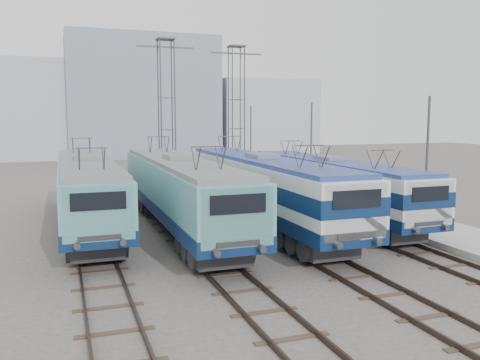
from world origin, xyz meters
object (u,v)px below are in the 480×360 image
(mast_rear, at_px, (251,144))
(mast_front, at_px, (426,169))
(mast_mid, at_px, (311,153))
(locomotive_far_right, at_px, (330,183))
(locomotive_center_left, at_px, (180,188))
(catenary_tower_west, at_px, (167,109))
(locomotive_center_right, at_px, (263,184))
(locomotive_far_left, at_px, (87,187))
(catenary_tower_east, at_px, (236,110))

(mast_rear, bearing_deg, mast_front, -90.00)
(mast_front, bearing_deg, mast_mid, 90.00)
(locomotive_far_right, distance_m, mast_rear, 18.20)
(locomotive_center_left, height_order, mast_front, mast_front)
(catenary_tower_west, bearing_deg, locomotive_center_right, -81.32)
(locomotive_far_right, xyz_separation_m, mast_front, (1.85, -5.94, 1.28))
(locomotive_far_left, bearing_deg, catenary_tower_west, 60.43)
(locomotive_far_right, distance_m, mast_mid, 6.46)
(locomotive_far_left, relative_size, locomotive_center_right, 0.98)
(locomotive_center_right, height_order, locomotive_far_right, locomotive_center_right)
(catenary_tower_east, bearing_deg, mast_mid, -78.14)
(catenary_tower_east, bearing_deg, locomotive_far_left, -133.64)
(locomotive_center_left, height_order, mast_rear, mast_rear)
(locomotive_center_left, xyz_separation_m, mast_mid, (10.85, 6.35, 1.16))
(locomotive_center_right, bearing_deg, mast_rear, 71.28)
(mast_mid, bearing_deg, catenary_tower_east, 101.86)
(locomotive_far_right, bearing_deg, locomotive_center_left, -178.14)
(locomotive_center_right, distance_m, mast_front, 8.32)
(locomotive_center_right, relative_size, mast_rear, 2.69)
(locomotive_far_left, bearing_deg, mast_front, -27.83)
(locomotive_far_right, bearing_deg, mast_rear, 84.15)
(locomotive_center_right, bearing_deg, locomotive_far_left, 162.50)
(mast_mid, bearing_deg, mast_front, -90.00)
(locomotive_center_left, bearing_deg, mast_front, -27.50)
(locomotive_center_right, xyz_separation_m, mast_rear, (6.35, 18.73, 1.11))
(locomotive_center_left, distance_m, mast_rear, 21.35)
(locomotive_center_right, relative_size, catenary_tower_west, 1.57)
(locomotive_center_right, xyz_separation_m, mast_front, (6.35, -5.27, 1.11))
(catenary_tower_east, height_order, mast_front, catenary_tower_east)
(locomotive_center_right, height_order, catenary_tower_east, catenary_tower_east)
(catenary_tower_west, distance_m, catenary_tower_east, 6.80)
(locomotive_far_right, bearing_deg, catenary_tower_east, 90.89)
(locomotive_far_left, relative_size, mast_front, 2.63)
(catenary_tower_west, bearing_deg, mast_mid, -42.93)
(locomotive_center_right, height_order, mast_rear, mast_rear)
(locomotive_far_left, bearing_deg, mast_mid, 14.24)
(catenary_tower_west, relative_size, mast_rear, 1.71)
(mast_rear, bearing_deg, locomotive_far_right, -95.85)
(mast_mid, xyz_separation_m, mast_rear, (0.00, 12.00, 0.00))
(catenary_tower_west, height_order, mast_front, catenary_tower_west)
(catenary_tower_east, bearing_deg, catenary_tower_west, -162.90)
(catenary_tower_west, distance_m, mast_rear, 9.99)
(locomotive_far_left, bearing_deg, locomotive_center_left, -28.61)
(locomotive_far_left, xyz_separation_m, locomotive_center_right, (9.00, -2.84, 0.11))
(mast_front, height_order, mast_rear, same)
(locomotive_far_right, relative_size, mast_mid, 2.47)
(locomotive_far_left, distance_m, locomotive_center_right, 9.44)
(catenary_tower_east, distance_m, mast_mid, 10.69)
(locomotive_center_left, relative_size, mast_mid, 2.69)
(locomotive_center_left, height_order, catenary_tower_west, catenary_tower_west)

